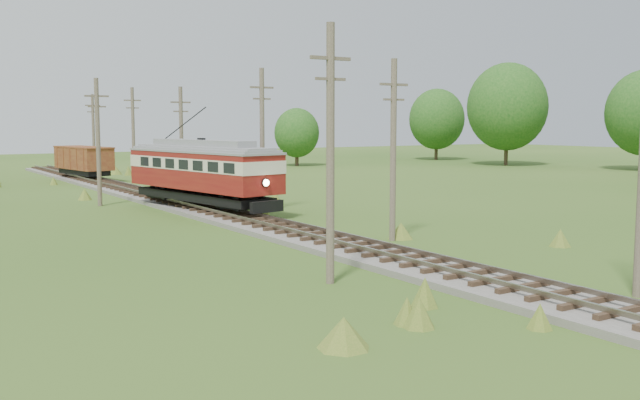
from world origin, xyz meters
TOP-DOWN VIEW (x-y plane):
  - railbed_main at (0.00, 34.00)m, footprint 3.60×96.00m
  - streetcar at (0.00, 33.05)m, footprint 5.18×13.39m
  - gondola at (0.00, 61.85)m, footprint 3.86×8.70m
  - gravel_pile at (3.79, 46.34)m, footprint 3.55×3.76m
  - utility_pole_r_2 at (3.30, 18.00)m, footprint 1.60×0.30m
  - utility_pole_r_3 at (3.20, 31.00)m, footprint 1.60×0.30m
  - utility_pole_r_4 at (3.00, 44.00)m, footprint 1.60×0.30m
  - utility_pole_r_5 at (3.40, 57.00)m, footprint 1.60×0.30m
  - utility_pole_r_6 at (3.20, 70.00)m, footprint 1.60×0.30m
  - utility_pole_l_a at (-4.20, 12.00)m, footprint 1.60×0.30m
  - utility_pole_l_b at (-4.50, 40.00)m, footprint 1.60×0.30m
  - tree_right_4 at (54.00, 58.00)m, footprint 10.50×10.50m
  - tree_right_5 at (56.00, 74.00)m, footprint 8.40×8.40m
  - tree_mid_b at (30.00, 72.00)m, footprint 5.88×5.88m

SIDE VIEW (x-z plane):
  - railbed_main at x=0.00m, z-range -0.09..0.48m
  - gravel_pile at x=3.79m, z-range -0.04..1.25m
  - gondola at x=0.00m, z-range 0.67..3.46m
  - streetcar at x=0.00m, z-range -0.25..5.80m
  - utility_pole_r_4 at x=3.00m, z-range 0.12..8.52m
  - tree_mid_b at x=30.00m, z-range 0.54..8.12m
  - utility_pole_r_2 at x=3.30m, z-range 0.12..8.72m
  - utility_pole_l_b at x=-4.50m, z-range 0.12..8.72m
  - utility_pole_r_6 at x=3.20m, z-range 0.12..8.82m
  - utility_pole_r_5 at x=3.40m, z-range 0.13..9.03m
  - utility_pole_r_3 at x=3.20m, z-range 0.13..9.13m
  - utility_pole_l_a at x=-4.20m, z-range 0.13..9.13m
  - tree_right_5 at x=56.00m, z-range 0.78..11.60m
  - tree_right_4 at x=54.00m, z-range 0.98..14.51m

